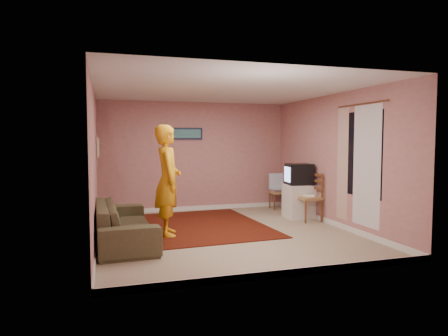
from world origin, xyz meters
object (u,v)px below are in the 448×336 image
object	(u,v)px
chair_a	(278,188)
chair_b	(309,192)
crt_tv	(299,174)
person	(168,180)
tv_cabinet	(299,201)
sofa	(124,223)

from	to	relation	value
chair_a	chair_b	distance (m)	1.55
crt_tv	person	world-z (taller)	person
chair_b	person	world-z (taller)	person
chair_a	person	distance (m)	3.63
tv_cabinet	crt_tv	size ratio (longest dim) A/B	1.24
chair_b	person	distance (m)	3.07
chair_a	chair_b	world-z (taller)	chair_b
chair_a	chair_b	bearing A→B (deg)	-88.50
person	chair_a	bearing A→B (deg)	-52.14
crt_tv	chair_a	bearing A→B (deg)	95.43
sofa	person	world-z (taller)	person
chair_b	tv_cabinet	bearing A→B (deg)	-172.75
chair_b	chair_a	bearing A→B (deg)	179.42
sofa	person	xyz separation A→B (m)	(0.78, 0.29, 0.65)
tv_cabinet	crt_tv	bearing A→B (deg)	171.90
tv_cabinet	chair_a	world-z (taller)	chair_a
tv_cabinet	chair_a	size ratio (longest dim) A/B	1.61
tv_cabinet	chair_b	distance (m)	0.44
chair_b	crt_tv	bearing A→B (deg)	-171.95
chair_a	sofa	bearing A→B (deg)	-147.91
chair_a	chair_b	size ratio (longest dim) A/B	0.83
sofa	crt_tv	bearing A→B (deg)	-76.23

